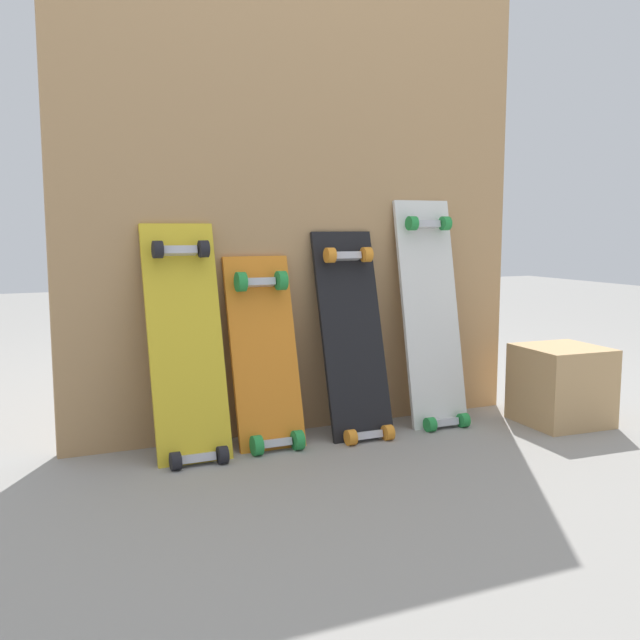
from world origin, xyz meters
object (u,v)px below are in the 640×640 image
skateboard_orange (266,362)px  wooden_crate (561,385)px  skateboard_yellow (187,353)px  skateboard_black (354,345)px  skateboard_white (432,323)px

skateboard_orange → wooden_crate: bearing=-10.5°
skateboard_yellow → skateboard_orange: skateboard_yellow is taller
skateboard_orange → skateboard_black: skateboard_black is taller
skateboard_yellow → skateboard_orange: bearing=3.0°
skateboard_orange → skateboard_white: skateboard_white is taller
skateboard_white → skateboard_yellow: bearing=-178.7°
skateboard_white → skateboard_black: bearing=-176.9°
skateboard_black → skateboard_orange: bearing=178.1°
skateboard_yellow → wooden_crate: 1.32m
wooden_crate → skateboard_white: bearing=154.2°
skateboard_orange → wooden_crate: (1.04, -0.19, -0.13)m
skateboard_orange → skateboard_white: bearing=0.7°
skateboard_black → skateboard_white: (0.32, 0.02, 0.05)m
skateboard_orange → wooden_crate: 1.07m
skateboard_black → wooden_crate: bearing=-14.1°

